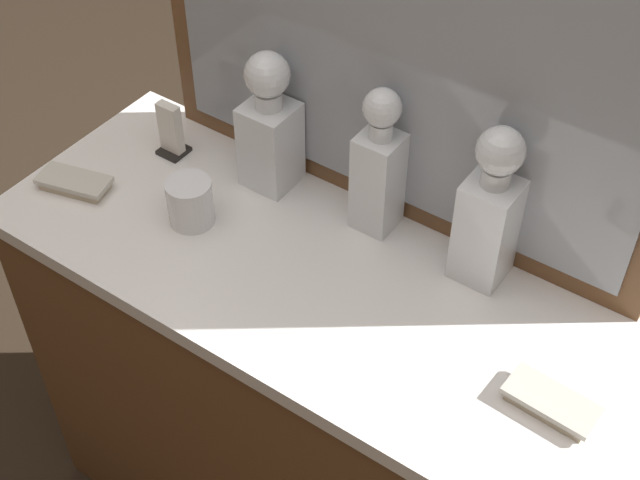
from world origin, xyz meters
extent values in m
cube|color=brown|center=(0.00, 0.00, 0.40)|extent=(1.15, 0.44, 0.80)
cube|color=white|center=(0.00, 0.00, 0.82)|extent=(1.18, 0.46, 0.03)
cube|color=brown|center=(0.00, 0.21, 1.18)|extent=(0.94, 0.03, 0.69)
cube|color=gray|center=(0.00, 0.20, 1.18)|extent=(0.86, 0.01, 0.61)
cube|color=white|center=(0.21, 0.16, 0.93)|extent=(0.08, 0.08, 0.19)
cube|color=#8C4C14|center=(0.21, 0.16, 0.90)|extent=(0.07, 0.07, 0.13)
cylinder|color=white|center=(0.21, 0.16, 1.04)|extent=(0.05, 0.05, 0.03)
sphere|color=white|center=(0.21, 0.16, 1.09)|extent=(0.08, 0.08, 0.08)
cube|color=white|center=(-0.21, 0.15, 0.92)|extent=(0.09, 0.09, 0.17)
cube|color=#8C4C14|center=(-0.21, 0.15, 0.89)|extent=(0.08, 0.08, 0.10)
cylinder|color=white|center=(-0.21, 0.15, 1.02)|extent=(0.05, 0.05, 0.03)
sphere|color=white|center=(-0.21, 0.15, 1.07)|extent=(0.08, 0.08, 0.08)
cube|color=white|center=(0.01, 0.16, 0.93)|extent=(0.07, 0.07, 0.19)
cube|color=#8C4C14|center=(0.01, 0.16, 0.89)|extent=(0.06, 0.06, 0.11)
cylinder|color=white|center=(0.01, 0.16, 1.04)|extent=(0.04, 0.04, 0.03)
sphere|color=white|center=(0.01, 0.16, 1.08)|extent=(0.06, 0.06, 0.06)
cylinder|color=white|center=(-0.26, -0.02, 0.88)|extent=(0.08, 0.08, 0.09)
cylinder|color=silver|center=(-0.26, -0.02, 0.84)|extent=(0.08, 0.08, 0.01)
cube|color=#B7A88C|center=(0.42, -0.03, 0.84)|extent=(0.13, 0.06, 0.01)
cube|color=beige|center=(0.42, -0.03, 0.86)|extent=(0.14, 0.07, 0.01)
cube|color=#B7A88C|center=(-0.49, -0.08, 0.84)|extent=(0.13, 0.08, 0.01)
cube|color=beige|center=(-0.49, -0.08, 0.86)|extent=(0.14, 0.09, 0.01)
cube|color=black|center=(-0.41, 0.10, 0.84)|extent=(0.05, 0.05, 0.01)
cube|color=white|center=(-0.41, 0.10, 0.89)|extent=(0.05, 0.02, 0.11)
camera|label=1|loc=(0.58, -0.83, 1.91)|focal=49.94mm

